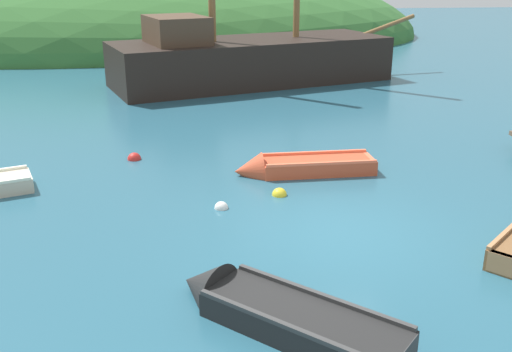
# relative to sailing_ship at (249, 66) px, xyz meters

# --- Properties ---
(ground_plane) EXTENTS (120.00, 120.00, 0.00)m
(ground_plane) POSITION_rel_sailing_ship_xyz_m (0.06, -15.54, -0.74)
(ground_plane) COLOR #285B70
(shore_hill) EXTENTS (47.05, 27.74, 11.13)m
(shore_hill) POSITION_rel_sailing_ship_xyz_m (-9.20, 18.71, -0.74)
(shore_hill) COLOR #387033
(shore_hill) RESTS_ON ground
(sailing_ship) EXTENTS (14.74, 7.65, 11.98)m
(sailing_ship) POSITION_rel_sailing_ship_xyz_m (0.00, 0.00, 0.00)
(sailing_ship) COLOR black
(sailing_ship) RESTS_ON ground
(rowboat_center) EXTENTS (3.57, 1.01, 0.92)m
(rowboat_center) POSITION_rel_sailing_ship_xyz_m (-0.03, -12.01, -0.62)
(rowboat_center) COLOR #C64C2D
(rowboat_center) RESTS_ON ground
(rowboat_near_dock) EXTENTS (3.44, 3.28, 0.98)m
(rowboat_near_dock) POSITION_rel_sailing_ship_xyz_m (-1.62, -18.42, -0.61)
(rowboat_near_dock) COLOR black
(rowboat_near_dock) RESTS_ON ground
(buoy_white) EXTENTS (0.31, 0.31, 0.31)m
(buoy_white) POSITION_rel_sailing_ship_xyz_m (-2.10, -14.05, -0.74)
(buoy_white) COLOR white
(buoy_white) RESTS_ON ground
(buoy_yellow) EXTENTS (0.35, 0.35, 0.35)m
(buoy_yellow) POSITION_rel_sailing_ship_xyz_m (-0.72, -13.44, -0.74)
(buoy_yellow) COLOR yellow
(buoy_yellow) RESTS_ON ground
(buoy_red) EXTENTS (0.37, 0.37, 0.37)m
(buoy_red) POSITION_rel_sailing_ship_xyz_m (-4.24, -10.40, -0.74)
(buoy_red) COLOR red
(buoy_red) RESTS_ON ground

